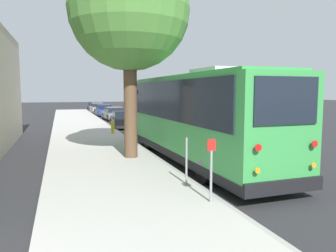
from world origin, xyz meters
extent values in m
plane|color=#28282B|center=(0.00, 0.00, 0.00)|extent=(160.00, 160.00, 0.00)
cube|color=#B2AFA8|center=(0.00, 4.11, 0.07)|extent=(80.00, 4.24, 0.15)
cube|color=#9D9A94|center=(0.00, 1.92, 0.07)|extent=(80.00, 0.14, 0.15)
cube|color=green|center=(1.24, 0.49, 1.82)|extent=(10.88, 2.58, 3.09)
cube|color=black|center=(1.24, 0.49, 0.42)|extent=(10.94, 2.63, 0.28)
cube|color=black|center=(1.24, 0.49, 2.50)|extent=(10.00, 2.65, 1.48)
cube|color=black|center=(6.68, 0.61, 2.50)|extent=(0.08, 2.05, 1.56)
cube|color=black|center=(-4.20, 0.37, 2.61)|extent=(0.07, 1.88, 1.19)
cube|color=black|center=(6.68, 0.61, 3.22)|extent=(0.08, 1.69, 0.22)
cube|color=green|center=(1.24, 0.49, 3.40)|extent=(10.21, 2.35, 0.10)
cube|color=silver|center=(-0.69, 0.44, 3.52)|extent=(2.02, 1.37, 0.20)
cube|color=black|center=(6.71, 0.61, 0.46)|extent=(0.15, 2.37, 0.36)
cube|color=black|center=(-4.23, 0.37, 0.46)|extent=(0.15, 2.37, 0.36)
cylinder|color=red|center=(-4.30, 1.21, 1.51)|extent=(0.03, 0.18, 0.18)
cylinder|color=orange|center=(-4.30, 1.21, 0.96)|extent=(0.03, 0.14, 0.14)
cylinder|color=red|center=(-4.26, -0.48, 1.51)|extent=(0.03, 0.18, 0.18)
cylinder|color=orange|center=(-4.26, -0.48, 0.96)|extent=(0.03, 0.14, 0.14)
cube|color=white|center=(6.75, 1.39, 0.63)|extent=(0.05, 0.32, 0.18)
cube|color=white|center=(6.78, -0.18, 0.63)|extent=(0.05, 0.32, 0.18)
cube|color=black|center=(6.30, 1.93, 2.80)|extent=(0.06, 0.10, 0.24)
cylinder|color=black|center=(4.42, 1.57, 0.50)|extent=(1.01, 0.32, 1.01)
cylinder|color=slate|center=(4.42, 1.57, 0.50)|extent=(0.46, 0.33, 0.45)
cylinder|color=black|center=(4.47, -0.46, 0.50)|extent=(1.01, 0.32, 1.01)
cylinder|color=slate|center=(4.47, -0.46, 0.50)|extent=(0.46, 0.33, 0.45)
cylinder|color=black|center=(-1.82, 1.44, 0.50)|extent=(1.01, 0.32, 1.01)
cylinder|color=slate|center=(-1.82, 1.44, 0.50)|extent=(0.46, 0.33, 0.45)
cylinder|color=black|center=(-1.77, -0.60, 0.50)|extent=(1.01, 0.32, 1.01)
cylinder|color=slate|center=(-1.77, -0.60, 0.50)|extent=(0.46, 0.33, 0.45)
cube|color=black|center=(14.52, 0.96, 0.47)|extent=(4.17, 1.98, 0.63)
cube|color=black|center=(14.41, 0.97, 1.03)|extent=(2.02, 1.60, 0.48)
cube|color=black|center=(14.41, 0.97, 1.27)|extent=(1.94, 1.56, 0.05)
cube|color=black|center=(16.57, 0.83, 0.26)|extent=(0.19, 1.67, 0.20)
cube|color=black|center=(12.47, 1.09, 0.26)|extent=(0.19, 1.67, 0.20)
cylinder|color=black|center=(15.85, 1.66, 0.32)|extent=(0.65, 0.24, 0.64)
cylinder|color=slate|center=(15.85, 1.66, 0.32)|extent=(0.30, 0.24, 0.29)
cylinder|color=black|center=(15.75, 0.10, 0.32)|extent=(0.65, 0.24, 0.64)
cylinder|color=slate|center=(15.75, 0.10, 0.32)|extent=(0.30, 0.24, 0.29)
cylinder|color=black|center=(13.29, 1.83, 0.32)|extent=(0.65, 0.24, 0.64)
cylinder|color=slate|center=(13.29, 1.83, 0.32)|extent=(0.30, 0.24, 0.29)
cylinder|color=black|center=(13.19, 0.26, 0.32)|extent=(0.65, 0.24, 0.64)
cylinder|color=slate|center=(13.19, 0.26, 0.32)|extent=(0.30, 0.24, 0.29)
cube|color=slate|center=(21.60, 0.60, 0.47)|extent=(4.12, 1.95, 0.63)
cube|color=black|center=(21.49, 0.59, 1.03)|extent=(1.99, 1.60, 0.48)
cube|color=slate|center=(21.49, 0.59, 1.27)|extent=(1.91, 1.56, 0.05)
cube|color=black|center=(23.64, 0.71, 0.26)|extent=(0.17, 1.69, 0.20)
cube|color=black|center=(19.56, 0.49, 0.26)|extent=(0.17, 1.69, 0.20)
cylinder|color=black|center=(22.83, 1.46, 0.32)|extent=(0.65, 0.23, 0.64)
cylinder|color=slate|center=(22.83, 1.46, 0.32)|extent=(0.30, 0.23, 0.29)
cylinder|color=black|center=(22.91, -0.13, 0.32)|extent=(0.65, 0.23, 0.64)
cylinder|color=slate|center=(22.91, -0.13, 0.32)|extent=(0.30, 0.23, 0.29)
cylinder|color=black|center=(20.28, 1.33, 0.32)|extent=(0.65, 0.23, 0.64)
cylinder|color=slate|center=(20.28, 1.33, 0.32)|extent=(0.30, 0.23, 0.29)
cylinder|color=black|center=(20.37, -0.26, 0.32)|extent=(0.65, 0.23, 0.64)
cylinder|color=slate|center=(20.37, -0.26, 0.32)|extent=(0.30, 0.23, 0.29)
cube|color=navy|center=(27.39, 0.84, 0.49)|extent=(4.08, 1.89, 0.65)
cube|color=black|center=(27.28, 0.83, 1.06)|extent=(1.96, 1.57, 0.48)
cube|color=navy|center=(27.28, 0.83, 1.30)|extent=(1.88, 1.53, 0.05)
cube|color=black|center=(29.41, 0.92, 0.27)|extent=(0.15, 1.68, 0.20)
cube|color=black|center=(25.36, 0.75, 0.27)|extent=(0.15, 1.68, 0.20)
cylinder|color=black|center=(28.62, 1.68, 0.33)|extent=(0.67, 0.23, 0.67)
cylinder|color=slate|center=(28.62, 1.68, 0.33)|extent=(0.31, 0.23, 0.30)
cylinder|color=black|center=(28.68, 0.10, 0.33)|extent=(0.67, 0.23, 0.67)
cylinder|color=slate|center=(28.68, 0.10, 0.33)|extent=(0.31, 0.23, 0.30)
cylinder|color=black|center=(26.09, 1.58, 0.33)|extent=(0.67, 0.23, 0.67)
cylinder|color=slate|center=(26.09, 1.58, 0.33)|extent=(0.31, 0.23, 0.30)
cylinder|color=black|center=(26.15, -0.01, 0.33)|extent=(0.67, 0.23, 0.67)
cylinder|color=slate|center=(26.15, -0.01, 0.33)|extent=(0.31, 0.23, 0.30)
cube|color=tan|center=(33.03, 0.97, 0.50)|extent=(4.34, 1.76, 0.66)
cube|color=black|center=(32.91, 0.96, 1.07)|extent=(2.07, 1.49, 0.48)
cube|color=tan|center=(32.91, 0.96, 1.31)|extent=(1.99, 1.45, 0.05)
cube|color=black|center=(35.20, 1.01, 0.27)|extent=(0.11, 1.62, 0.20)
cube|color=black|center=(30.85, 0.92, 0.27)|extent=(0.11, 1.62, 0.20)
cylinder|color=black|center=(34.37, 1.75, 0.34)|extent=(0.68, 0.21, 0.68)
cylinder|color=slate|center=(34.37, 1.75, 0.34)|extent=(0.31, 0.23, 0.30)
cylinder|color=black|center=(34.40, 0.23, 0.34)|extent=(0.68, 0.21, 0.68)
cylinder|color=slate|center=(34.40, 0.23, 0.34)|extent=(0.31, 0.23, 0.30)
cylinder|color=black|center=(31.65, 1.70, 0.34)|extent=(0.68, 0.21, 0.68)
cylinder|color=slate|center=(31.65, 1.70, 0.34)|extent=(0.31, 0.23, 0.30)
cylinder|color=black|center=(31.69, 0.18, 0.34)|extent=(0.68, 0.21, 0.68)
cylinder|color=slate|center=(31.69, 0.18, 0.34)|extent=(0.31, 0.23, 0.30)
cube|color=#19234C|center=(39.21, 0.87, 0.45)|extent=(4.22, 1.99, 0.60)
cube|color=black|center=(39.10, 0.87, 1.00)|extent=(2.04, 1.62, 0.48)
cube|color=#19234C|center=(39.10, 0.87, 1.24)|extent=(1.96, 1.58, 0.05)
cube|color=black|center=(41.29, 0.73, 0.25)|extent=(0.19, 1.68, 0.20)
cube|color=black|center=(37.13, 1.00, 0.25)|extent=(0.19, 1.68, 0.20)
cylinder|color=black|center=(40.56, 1.57, 0.30)|extent=(0.62, 0.24, 0.61)
cylinder|color=slate|center=(40.56, 1.57, 0.30)|extent=(0.29, 0.24, 0.27)
cylinder|color=black|center=(40.46, -0.01, 0.30)|extent=(0.62, 0.24, 0.61)
cylinder|color=slate|center=(40.46, -0.01, 0.30)|extent=(0.29, 0.24, 0.27)
cylinder|color=black|center=(37.96, 1.74, 0.30)|extent=(0.62, 0.24, 0.61)
cylinder|color=slate|center=(37.96, 1.74, 0.30)|extent=(0.29, 0.24, 0.27)
cylinder|color=black|center=(37.86, 0.16, 0.30)|extent=(0.62, 0.24, 0.61)
cylinder|color=slate|center=(37.86, 0.16, 0.30)|extent=(0.29, 0.24, 0.27)
cylinder|color=brown|center=(2.18, 2.93, 2.26)|extent=(0.54, 0.54, 4.22)
sphere|color=#4C8438|center=(2.18, 2.93, 6.05)|extent=(4.79, 4.79, 4.79)
cylinder|color=gray|center=(-3.86, 2.22, 0.78)|extent=(0.06, 0.06, 1.27)
cube|color=red|center=(-3.86, 2.22, 1.56)|extent=(0.02, 0.22, 0.28)
cylinder|color=gray|center=(-2.23, 2.22, 0.83)|extent=(0.06, 0.06, 1.37)
cylinder|color=gold|center=(10.15, 2.46, 0.47)|extent=(0.22, 0.22, 0.65)
sphere|color=gold|center=(10.15, 2.46, 0.86)|extent=(0.20, 0.20, 0.20)
camera|label=1|loc=(-10.90, 5.65, 2.84)|focal=35.00mm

